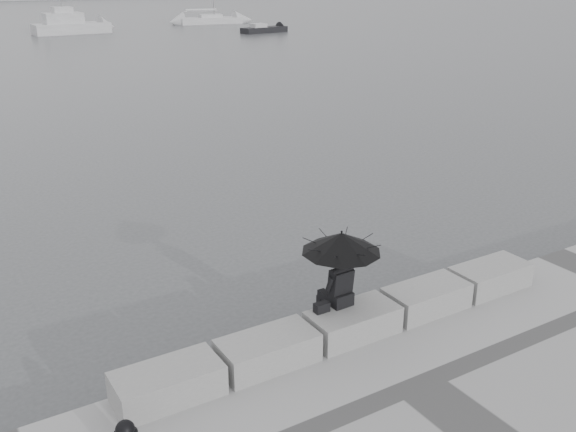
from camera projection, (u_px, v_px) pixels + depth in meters
ground at (337, 347)px, 11.75m from camera, size 360.00×360.00×0.00m
stone_block_far_left at (168, 384)px, 9.47m from camera, size 1.60×0.80×0.50m
stone_block_left at (268, 351)px, 10.29m from camera, size 1.60×0.80×0.50m
stone_block_centre at (353, 323)px, 11.12m from camera, size 1.60×0.80×0.50m
stone_block_right at (426, 298)px, 11.94m from camera, size 1.60×0.80×0.50m
stone_block_far_right at (490, 277)px, 12.77m from camera, size 1.60×0.80×0.50m
seated_person at (341, 250)px, 10.84m from camera, size 1.37×1.37×1.39m
bag at (322, 307)px, 10.94m from camera, size 0.26×0.15×0.17m
sailboat_right at (211, 20)px, 81.83m from camera, size 8.16×3.58×12.90m
motor_cruiser at (71, 25)px, 69.05m from camera, size 8.05×3.13×4.50m
small_motorboat at (264, 30)px, 70.48m from camera, size 5.56×2.33×1.10m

